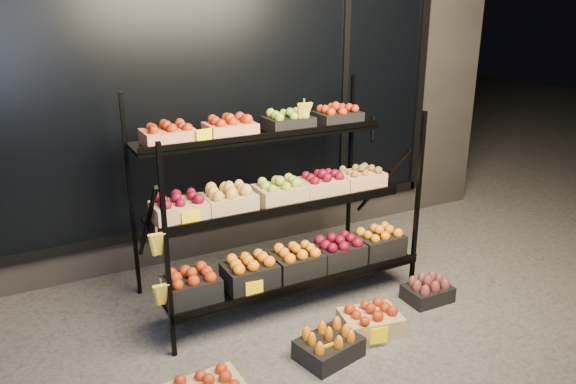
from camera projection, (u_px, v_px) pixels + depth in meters
ground at (317, 329)px, 4.13m from camera, size 24.00×24.00×0.00m
building at (191, 56)px, 5.73m from camera, size 6.00×2.08×3.50m
display_rack at (279, 204)px, 4.37m from camera, size 2.18×1.02×1.66m
tag_floor_a at (325, 358)px, 3.70m from camera, size 0.13×0.01×0.12m
tag_floor_b at (379, 340)px, 3.89m from camera, size 0.13×0.01×0.12m
floor_crate_midleft at (329, 345)px, 3.78m from camera, size 0.47×0.39×0.21m
floor_crate_midright at (370, 319)px, 4.08m from camera, size 0.47×0.39×0.21m
floor_crate_right at (428, 290)px, 4.50m from camera, size 0.36×0.27×0.19m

